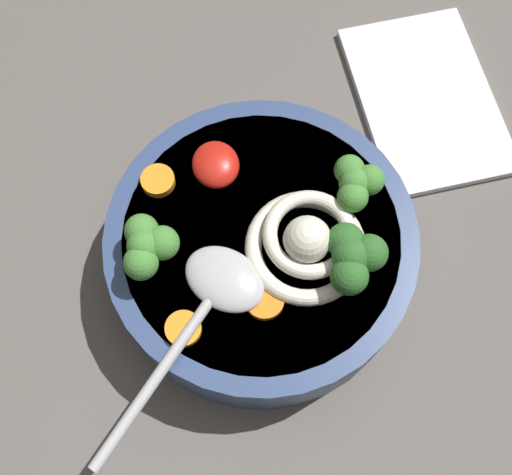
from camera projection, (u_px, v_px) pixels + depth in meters
table_slab at (271, 317)px, 54.94cm from camera, size 92.18×92.18×4.46cm
soup_bowl at (256, 252)px, 50.96cm from camera, size 23.24×23.24×6.67cm
noodle_pile at (307, 242)px, 46.54cm from camera, size 9.61×9.42×3.86cm
soup_spoon at (213, 295)px, 45.56cm from camera, size 14.33×14.79×1.60cm
chili_sauce_dollop at (216, 165)px, 49.10cm from camera, size 3.93×3.54×1.77cm
broccoli_floret_left at (354, 258)px, 44.69cm from camera, size 5.16×4.44×4.08cm
broccoli_floret_rear at (147, 246)px, 45.19cm from camera, size 4.78×4.12×3.78cm
broccoli_floret_beside_noodles at (356, 183)px, 47.13cm from camera, size 4.40×3.79×3.48cm
carrot_slice_right at (265, 300)px, 45.93cm from camera, size 2.77×2.77×0.63cm
carrot_slice_near_spoon at (158, 181)px, 49.20cm from camera, size 2.54×2.54×0.74cm
carrot_slice_front at (183, 329)px, 45.22cm from camera, size 2.53×2.53×0.60cm
folded_napkin at (426, 99)px, 59.49cm from camera, size 17.93×11.99×0.80cm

